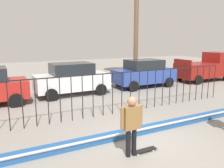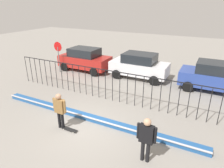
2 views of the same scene
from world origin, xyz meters
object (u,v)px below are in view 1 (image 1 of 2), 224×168
(pickup_truck, at_px, (206,68))
(skateboarder, at_px, (132,121))
(skateboard, at_px, (144,150))
(parked_car_white, at_px, (72,79))
(parked_car_blue, at_px, (144,73))

(pickup_truck, bearing_deg, skateboarder, -152.15)
(skateboard, distance_m, pickup_truck, 13.79)
(skateboard, relative_size, parked_car_white, 0.19)
(skateboard, bearing_deg, parked_car_white, 100.99)
(skateboard, distance_m, parked_car_white, 8.04)
(skateboard, distance_m, parked_car_blue, 9.73)
(parked_car_white, bearing_deg, skateboard, -91.76)
(parked_car_white, relative_size, parked_car_blue, 1.00)
(skateboard, xyz_separation_m, parked_car_blue, (5.57, 7.92, 0.91))
(skateboard, relative_size, pickup_truck, 0.17)
(skateboard, height_order, parked_car_blue, parked_car_blue)
(parked_car_blue, relative_size, pickup_truck, 0.91)
(skateboarder, distance_m, skateboard, 1.08)
(parked_car_blue, bearing_deg, pickup_truck, 0.03)
(parked_car_blue, height_order, pickup_truck, pickup_truck)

